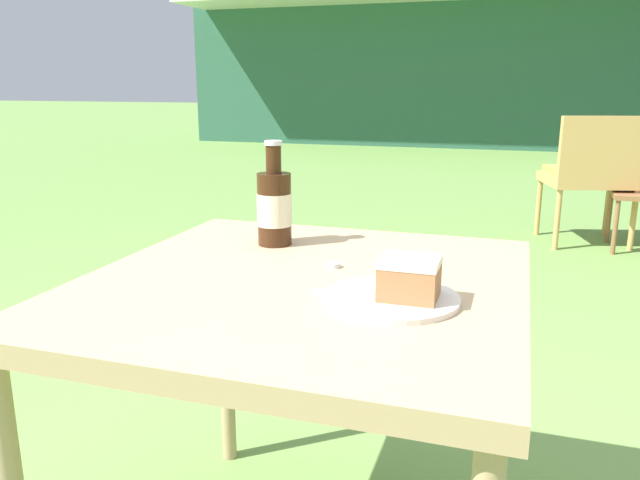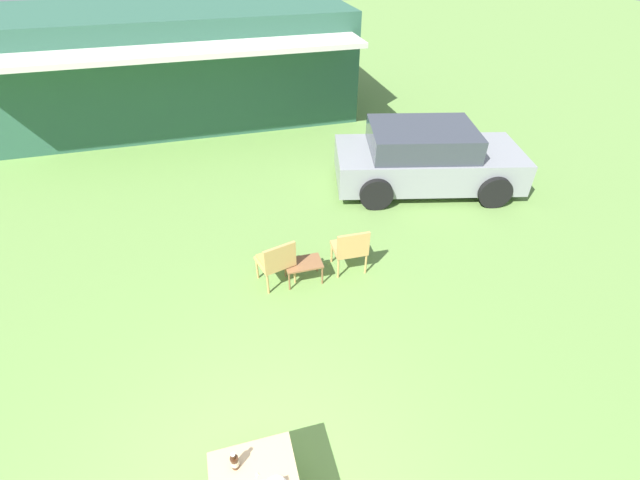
{
  "view_description": "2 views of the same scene",
  "coord_description": "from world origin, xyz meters",
  "px_view_note": "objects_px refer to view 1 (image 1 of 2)",
  "views": [
    {
      "loc": [
        0.38,
        -1.06,
        1.06
      ],
      "look_at": [
        0.0,
        0.1,
        0.75
      ],
      "focal_mm": 35.0,
      "sensor_mm": 36.0,
      "label": 1
    },
    {
      "loc": [
        0.12,
        -1.83,
        4.89
      ],
      "look_at": [
        1.49,
        3.16,
        0.9
      ],
      "focal_mm": 24.0,
      "sensor_mm": 36.0,
      "label": 2
    }
  ],
  "objects_px": {
    "patio_table": "(304,311)",
    "cola_bottle_near": "(274,206)",
    "cake_on_plate": "(401,288)",
    "wicker_chair_cushioned": "(591,171)"
  },
  "relations": [
    {
      "from": "patio_table",
      "to": "cake_on_plate",
      "type": "distance_m",
      "value": 0.23
    },
    {
      "from": "wicker_chair_cushioned",
      "to": "cake_on_plate",
      "type": "relative_size",
      "value": 3.73
    },
    {
      "from": "wicker_chair_cushioned",
      "to": "cake_on_plate",
      "type": "height_order",
      "value": "wicker_chair_cushioned"
    },
    {
      "from": "patio_table",
      "to": "cola_bottle_near",
      "type": "xyz_separation_m",
      "value": [
        -0.15,
        0.22,
        0.16
      ]
    },
    {
      "from": "wicker_chair_cushioned",
      "to": "cola_bottle_near",
      "type": "xyz_separation_m",
      "value": [
        -0.97,
        -3.14,
        0.29
      ]
    },
    {
      "from": "wicker_chair_cushioned",
      "to": "cola_bottle_near",
      "type": "height_order",
      "value": "cola_bottle_near"
    },
    {
      "from": "cake_on_plate",
      "to": "patio_table",
      "type": "bearing_deg",
      "value": 159.0
    },
    {
      "from": "wicker_chair_cushioned",
      "to": "patio_table",
      "type": "xyz_separation_m",
      "value": [
        -0.82,
        -3.36,
        0.14
      ]
    },
    {
      "from": "patio_table",
      "to": "cola_bottle_near",
      "type": "relative_size",
      "value": 3.6
    },
    {
      "from": "cake_on_plate",
      "to": "wicker_chair_cushioned",
      "type": "bearing_deg",
      "value": 79.79
    }
  ]
}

